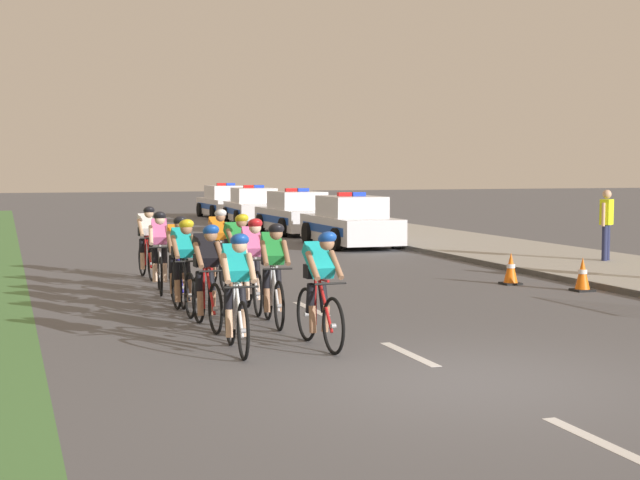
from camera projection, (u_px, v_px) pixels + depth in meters
The scene contains 22 objects.
ground_plane at pixel (468, 381), 10.35m from camera, with size 160.00×160.00×0.00m, color #56565B.
sidewalk_slab at pixel (498, 249), 26.15m from camera, with size 4.36×60.00×0.12m, color #A3A099.
kerb_edge at pixel (428, 251), 25.48m from camera, with size 0.16×60.00×0.13m, color #9E9E99.
lane_markings_centre at pixel (278, 293), 17.53m from camera, with size 0.14×21.60×0.01m.
cyclist_lead at pixel (236, 291), 11.87m from camera, with size 0.44×1.72×1.56m.
cyclist_second at pixel (320, 287), 12.21m from camera, with size 0.42×1.72×1.56m.
cyclist_third at pixel (207, 275), 13.63m from camera, with size 0.43×1.72×1.56m.
cyclist_fourth at pixel (273, 273), 13.93m from camera, with size 0.45×1.72×1.56m.
cyclist_fifth at pixel (183, 265), 15.00m from camera, with size 0.42×1.72×1.56m.
cyclist_sixth at pixel (253, 264), 15.21m from camera, with size 0.44×1.72×1.56m.
cyclist_seventh at pixel (178, 259), 15.95m from camera, with size 0.42×1.72×1.56m.
cyclist_eighth at pixel (237, 255), 16.61m from camera, with size 0.45×1.72×1.56m.
cyclist_ninth at pixel (160, 251), 17.55m from camera, with size 0.46×1.72×1.56m.
cyclist_tenth at pixel (218, 246), 18.48m from camera, with size 0.42×1.72×1.56m.
cyclist_eleventh at pixel (147, 241), 19.76m from camera, with size 0.43×1.72×1.56m.
police_car_nearest at pixel (350, 223), 27.90m from camera, with size 2.03×4.41×1.59m.
police_car_second at pixel (296, 214), 33.06m from camera, with size 2.07×4.43×1.59m.
police_car_third at pixel (253, 207), 38.72m from camera, with size 2.21×4.50×1.59m.
police_car_furthest at pixel (226, 203), 43.56m from camera, with size 2.07×4.44×1.59m.
traffic_cone_near at pixel (582, 275), 17.84m from camera, with size 0.36×0.36×0.64m.
traffic_cone_mid at pixel (511, 269), 18.84m from camera, with size 0.36×0.36×0.64m.
spectator_closest at pixel (606, 220), 22.41m from camera, with size 0.47×0.39×1.68m.
Camera 1 is at (-4.76, -9.16, 2.34)m, focal length 53.31 mm.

